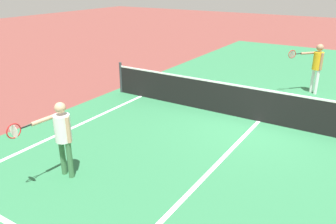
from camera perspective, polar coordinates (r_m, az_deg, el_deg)
ground_plane at (r=9.98m, az=14.89°, el=-1.51°), size 60.00×60.00×0.00m
court_surface_inbounds at (r=9.98m, az=14.89°, el=-1.50°), size 10.62×24.40×0.00m
line_center_service at (r=7.28m, az=6.88°, el=-9.91°), size 0.10×6.40×0.01m
net at (r=9.80m, az=15.16°, el=1.14°), size 10.02×0.09×1.07m
player_near at (r=6.96m, az=-17.30°, el=-3.22°), size 0.55×1.17×1.59m
player_far at (r=12.77m, az=23.54°, el=7.50°), size 1.01×0.85×1.72m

